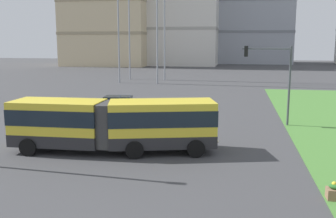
# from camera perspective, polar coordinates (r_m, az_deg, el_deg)

# --- Properties ---
(articulated_bus) EXTENTS (11.92, 4.27, 3.00)m
(articulated_bus) POSITION_cam_1_polar(r_m,az_deg,el_deg) (22.72, -8.02, -2.18)
(articulated_bus) COLOR yellow
(articulated_bus) RESTS_ON ground
(car_white_van) EXTENTS (4.58, 2.42, 1.58)m
(car_white_van) POSITION_cam_1_polar(r_m,az_deg,el_deg) (34.77, -7.14, 0.53)
(car_white_van) COLOR silver
(car_white_van) RESTS_ON ground
(traffic_light_far_right) EXTENTS (3.65, 0.28, 6.03)m
(traffic_light_far_right) POSITION_cam_1_polar(r_m,az_deg,el_deg) (30.27, 15.29, 5.32)
(traffic_light_far_right) COLOR #474C51
(traffic_light_far_right) RESTS_ON ground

